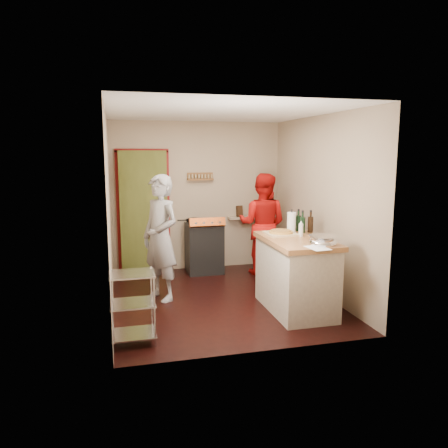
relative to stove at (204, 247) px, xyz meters
The scene contains 10 objects.
floor 1.49m from the stove, 91.94° to the right, with size 3.50×3.50×0.00m, color black.
back_wall 1.03m from the stove, 152.49° to the left, with size 3.00×0.44×2.60m.
left_wall 2.27m from the stove, 137.40° to the right, with size 0.04×3.50×2.60m, color tan.
right_wall 2.20m from the stove, 44.44° to the right, with size 0.04×3.50×2.60m, color tan.
ceiling 2.59m from the stove, 91.94° to the right, with size 3.00×3.50×0.02m, color white.
stove is the anchor object (origin of this frame).
wire_shelving 2.94m from the stove, 116.85° to the right, with size 0.48×0.40×0.80m.
island 2.27m from the stove, 69.55° to the right, with size 0.78×1.40×1.28m.
person_stripe 1.58m from the stove, 125.10° to the right, with size 0.65×0.42×1.77m, color #9F9FA3.
person_red 1.09m from the stove, 18.59° to the right, with size 0.84×0.65×1.72m, color #BB0F0C.
Camera 1 is at (-1.43, -5.84, 2.07)m, focal length 35.00 mm.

